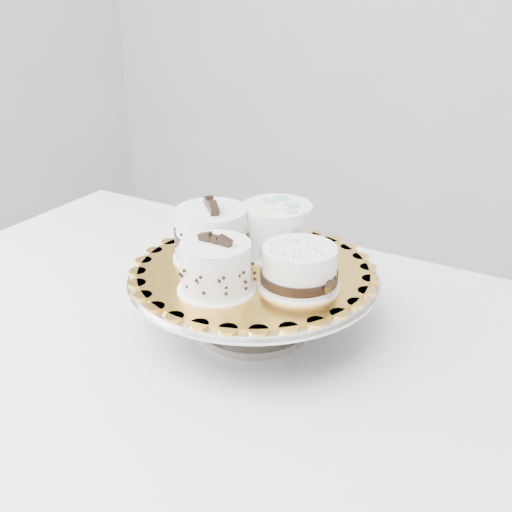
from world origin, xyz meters
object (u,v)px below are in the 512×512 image
Objects in this scene: table at (220,375)px; cake_swirl at (216,268)px; cake_banded at (212,236)px; cake_board at (254,270)px; cake_dots at (277,228)px; cake_stand at (254,290)px; cake_ribbon at (300,269)px.

cake_swirl reaches higher than table.
table is at bearing -5.15° from cake_banded.
cake_board is 0.08m from cake_banded.
cake_banded is 1.18× the size of cake_dots.
cake_stand is at bearing 43.54° from table.
cake_banded reaches higher than cake_stand.
cake_board reaches higher than cake_stand.
cake_dots is at bearing 86.45° from cake_banded.
cake_swirl is at bearing -56.34° from table.
cake_ribbon is at bearing 9.61° from table.
cake_stand is 0.10m from cake_dots.
cake_board is 0.08m from cake_dots.
cake_banded is (-0.07, -0.01, 0.04)m from cake_board.
cake_banded is 0.16m from cake_ribbon.
cake_banded is at bearing 127.23° from cake_swirl.
cake_stand reaches higher than table.
cake_swirl is at bearing -8.46° from cake_banded.
cake_swirl is at bearing -90.91° from cake_board.
cake_stand is 0.10m from cake_banded.
cake_banded is (-0.04, 0.04, 0.22)m from table.
cake_swirl is at bearing -90.91° from cake_stand.
cake_banded is 0.10m from cake_dots.
cake_dots is at bearing 94.85° from cake_board.
cake_swirl is 0.86× the size of cake_ribbon.
cake_board is (0.04, 0.04, 0.18)m from table.
cake_swirl is (-0.00, -0.08, 0.07)m from cake_stand.
cake_stand is at bearing 0.00° from cake_board.
cake_dots is (-0.00, 0.15, 0.01)m from cake_swirl.
table is 3.56× the size of cake_stand.
cake_dots is at bearing 68.85° from table.
cake_stand is 1.09× the size of cake_board.
cake_swirl is (-0.00, -0.08, 0.04)m from cake_board.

